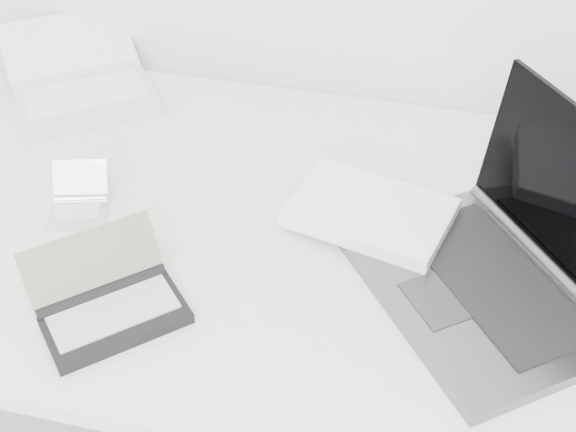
% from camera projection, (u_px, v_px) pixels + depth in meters
% --- Properties ---
extents(desk, '(1.60, 0.80, 0.73)m').
position_uv_depth(desk, '(312.00, 253.00, 1.29)').
color(desk, white).
rests_on(desk, ground).
extents(laptop_large, '(0.54, 0.47, 0.25)m').
position_uv_depth(laptop_large, '(467.00, 251.00, 1.16)').
color(laptop_large, '#5D6063').
rests_on(laptop_large, desk).
extents(netbook_open_white, '(0.40, 0.41, 0.08)m').
position_uv_depth(netbook_open_white, '(81.00, 85.00, 1.55)').
color(netbook_open_white, silver).
rests_on(netbook_open_white, desk).
extents(pda_silver, '(0.11, 0.13, 0.06)m').
position_uv_depth(pda_silver, '(79.00, 204.00, 1.28)').
color(pda_silver, silver).
rests_on(pda_silver, desk).
extents(palmtop_charcoal, '(0.25, 0.24, 0.10)m').
position_uv_depth(palmtop_charcoal, '(109.00, 304.00, 1.11)').
color(palmtop_charcoal, black).
rests_on(palmtop_charcoal, desk).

